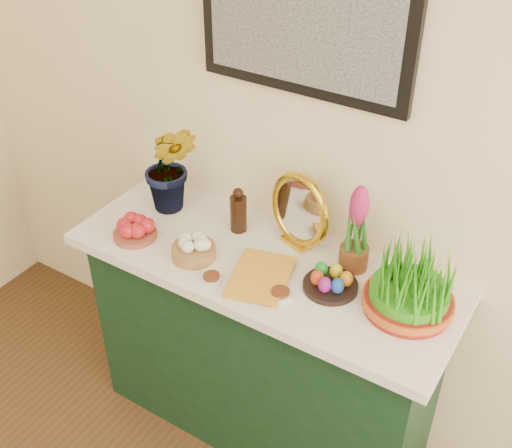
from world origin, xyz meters
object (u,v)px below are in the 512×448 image
Objects in this scene: mirror at (299,211)px; book at (234,271)px; wheatgrass_sabzeh at (411,284)px; sideboard at (263,351)px; hyacinth_green at (169,153)px.

book is (-0.10, -0.28, -0.12)m from mirror.
wheatgrass_sabzeh is (0.46, -0.12, -0.03)m from mirror.
mirror is at bearing 56.22° from book.
book reaches higher than sideboard.
book is at bearing -109.13° from mirror.
hyacinth_green is 0.99m from wheatgrass_sabzeh.
mirror reaches higher than sideboard.
sideboard is 2.64× the size of hyacinth_green.
wheatgrass_sabzeh is at bearing -14.87° from mirror.
wheatgrass_sabzeh reaches higher than sideboard.
wheatgrass_sabzeh is (0.98, -0.06, -0.14)m from hyacinth_green.
mirror is (0.52, 0.06, -0.11)m from hyacinth_green.
wheatgrass_sabzeh reaches higher than book.
mirror reaches higher than wheatgrass_sabzeh.
hyacinth_green is 0.52m from book.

